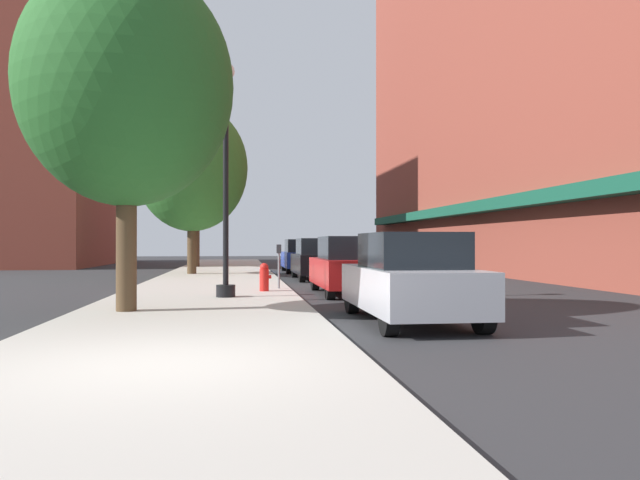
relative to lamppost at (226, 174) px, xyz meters
name	(u,v)px	position (x,y,z in m)	size (l,w,h in m)	color
ground_plane	(316,279)	(3.46, 9.49, -3.20)	(90.00, 90.00, 0.00)	#2D2D30
sidewalk_slab	(218,277)	(-0.54, 10.49, -3.14)	(4.80, 50.00, 0.12)	#B7B2A8
building_right_brick	(523,26)	(14.45, 13.49, 9.16)	(6.80, 40.00, 24.78)	brown
building_far_background	(65,123)	(-11.55, 28.49, 6.54)	(6.80, 18.00, 19.52)	brown
lamppost	(226,174)	(0.00, 0.00, 0.00)	(0.48, 0.48, 5.90)	black
fire_hydrant	(264,277)	(1.04, 1.76, -2.68)	(0.33, 0.26, 0.79)	red
parking_meter_near	(279,261)	(1.51, 2.72, -2.25)	(0.14, 0.09, 1.31)	slate
tree_near	(196,175)	(-2.11, 20.16, 2.20)	(5.11, 5.11, 8.24)	#422D1E
tree_mid	(127,86)	(-1.90, -2.94, 1.42)	(4.23, 4.23, 6.95)	#4C3823
tree_far	(192,168)	(-1.74, 12.00, 1.60)	(4.90, 4.90, 7.51)	#4C3823
car_silver	(410,279)	(3.46, -4.55, -2.39)	(1.80, 4.30, 1.66)	black
car_red	(349,266)	(3.46, 1.73, -2.39)	(1.80, 4.30, 1.66)	black
car_black	(317,260)	(3.46, 8.86, -2.39)	(1.80, 4.30, 1.66)	black
car_blue	(302,256)	(3.46, 15.18, -2.39)	(1.80, 4.30, 1.66)	black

